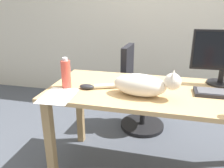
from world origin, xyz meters
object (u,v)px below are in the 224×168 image
(office_chair, at_px, (139,94))
(cat, at_px, (143,84))
(water_bottle, at_px, (66,74))
(computer_mouse, at_px, (87,87))

(office_chair, distance_m, cat, 0.95)
(office_chair, distance_m, water_bottle, 1.03)
(cat, height_order, water_bottle, water_bottle)
(office_chair, relative_size, computer_mouse, 8.35)
(office_chair, xyz_separation_m, computer_mouse, (-0.30, -0.81, 0.36))
(cat, xyz_separation_m, computer_mouse, (-0.41, 0.03, -0.06))
(cat, bearing_deg, computer_mouse, 175.75)
(cat, relative_size, computer_mouse, 5.54)
(computer_mouse, bearing_deg, office_chair, 69.90)
(computer_mouse, bearing_deg, water_bottle, -178.42)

